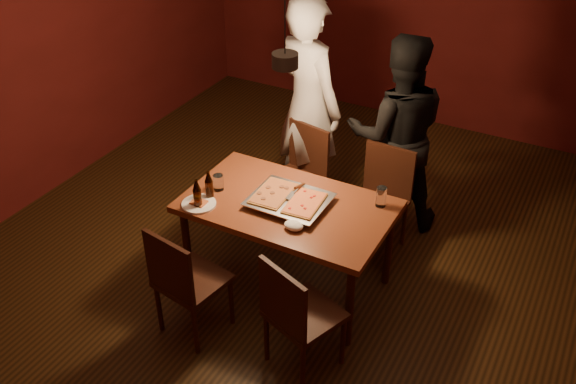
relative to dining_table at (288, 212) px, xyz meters
The scene contains 19 objects.
room_shell 0.76m from the dining_table, 123.16° to the left, with size 6.00×6.00×6.00m.
dining_table is the anchor object (origin of this frame).
chair_far_left 0.88m from the dining_table, 111.00° to the left, with size 0.50×0.50×0.49m.
chair_far_right 0.92m from the dining_table, 61.09° to the left, with size 0.44×0.44×0.49m.
chair_near_left 0.90m from the dining_table, 114.34° to the right, with size 0.48×0.48×0.49m.
chair_near_right 0.87m from the dining_table, 58.60° to the right, with size 0.54×0.54×0.49m.
pizza_tray 0.10m from the dining_table, 10.24° to the right, with size 0.55×0.45×0.05m, color silver.
pizza_meat 0.18m from the dining_table, behind, with size 0.24×0.38×0.02m, color maroon.
pizza_cheese 0.19m from the dining_table, ahead, with size 0.22×0.35×0.02m, color gold.
spatula 0.14m from the dining_table, 68.27° to the left, with size 0.09×0.24×0.04m, color silver, non-canonical shape.
beer_bottle_a 0.67m from the dining_table, 147.73° to the right, with size 0.06×0.06×0.23m.
beer_bottle_b 0.61m from the dining_table, 159.37° to the right, with size 0.06×0.06×0.22m.
water_glass_left 0.57m from the dining_table, behind, with size 0.08×0.08×0.12m, color silver.
water_glass_right 0.68m from the dining_table, 26.03° to the left, with size 0.07×0.07×0.15m, color silver.
plate_slice 0.65m from the dining_table, 150.19° to the right, with size 0.25×0.25×0.03m.
napkin 0.32m from the dining_table, 54.38° to the right, with size 0.14×0.11×0.06m, color white.
diner_white 1.22m from the dining_table, 109.87° to the left, with size 0.70×0.46×1.93m, color silver.
diner_dark 1.25m from the dining_table, 71.92° to the left, with size 0.83×0.65×1.72m, color black.
pendant_lamp 1.11m from the dining_table, 123.16° to the left, with size 0.18×0.18×1.10m.
Camera 1 is at (1.94, -3.56, 3.38)m, focal length 40.00 mm.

